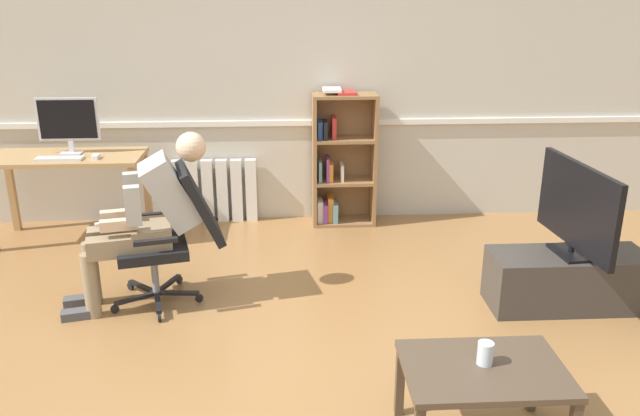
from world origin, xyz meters
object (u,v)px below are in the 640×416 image
object	(u,v)px
radiator	(215,191)
office_chair	(174,230)
tv_stand	(567,280)
tv_screen	(577,208)
computer_desk	(68,168)
computer_mouse	(96,157)
coffee_table	(484,377)
imac_monitor	(68,121)
drinking_glass	(485,353)
person_seated	(147,216)
keyboard	(59,158)
bookshelf	(340,163)

from	to	relation	value
radiator	office_chair	world-z (taller)	office_chair
tv_stand	tv_screen	distance (m)	0.53
computer_desk	tv_stand	world-z (taller)	computer_desk
computer_mouse	office_chair	world-z (taller)	office_chair
office_chair	radiator	bearing A→B (deg)	162.57
coffee_table	imac_monitor	bearing A→B (deg)	133.40
computer_desk	drinking_glass	distance (m)	3.94
computer_desk	person_seated	xyz separation A→B (m)	(0.91, -1.24, 0.00)
person_seated	drinking_glass	size ratio (longest dim) A/B	10.74
person_seated	tv_stand	size ratio (longest dim) A/B	1.13
tv_stand	radiator	bearing A→B (deg)	144.52
keyboard	bookshelf	distance (m)	2.40
keyboard	person_seated	distance (m)	1.44
computer_desk	tv_screen	distance (m)	4.05
tv_stand	drinking_glass	xyz separation A→B (m)	(-1.00, -1.34, 0.29)
computer_desk	tv_stand	bearing A→B (deg)	-21.04
radiator	office_chair	distance (m)	1.61
computer_desk	radiator	world-z (taller)	computer_desk
coffee_table	tv_stand	bearing A→B (deg)	53.61
imac_monitor	radiator	bearing A→B (deg)	15.07
radiator	tv_stand	xyz separation A→B (m)	(2.59, -1.84, -0.10)
radiator	drinking_glass	size ratio (longest dim) A/B	6.91
radiator	coffee_table	xyz separation A→B (m)	(1.58, -3.21, 0.07)
person_seated	tv_screen	world-z (taller)	person_seated
keyboard	tv_screen	xyz separation A→B (m)	(3.79, -1.31, -0.05)
computer_desk	bookshelf	bearing A→B (deg)	7.10
imac_monitor	keyboard	world-z (taller)	imac_monitor
bookshelf	tv_stand	distance (m)	2.29
computer_desk	computer_mouse	bearing A→B (deg)	-23.11
computer_desk	office_chair	xyz separation A→B (m)	(1.08, -1.20, -0.12)
person_seated	keyboard	bearing A→B (deg)	-153.55
radiator	tv_screen	world-z (taller)	tv_screen
office_chair	keyboard	bearing A→B (deg)	-147.69
computer_desk	computer_mouse	xyz separation A→B (m)	(0.28, -0.12, 0.13)
person_seated	coffee_table	size ratio (longest dim) A/B	1.57
bookshelf	computer_mouse	bearing A→B (deg)	-168.71
tv_stand	coffee_table	bearing A→B (deg)	-126.39
computer_mouse	tv_stand	world-z (taller)	computer_mouse
tv_stand	tv_screen	xyz separation A→B (m)	(0.00, 0.00, 0.53)
computer_mouse	radiator	world-z (taller)	computer_mouse
keyboard	drinking_glass	size ratio (longest dim) A/B	3.38
office_chair	tv_screen	distance (m)	2.72
office_chair	coffee_table	size ratio (longest dim) A/B	1.27
tv_stand	computer_desk	bearing A→B (deg)	158.96
tv_screen	coffee_table	bearing A→B (deg)	138.34
imac_monitor	computer_desk	bearing A→B (deg)	-110.93
computer_desk	computer_mouse	distance (m)	0.33
radiator	person_seated	bearing A→B (deg)	-99.85
computer_desk	tv_screen	size ratio (longest dim) A/B	1.36
computer_desk	imac_monitor	world-z (taller)	imac_monitor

